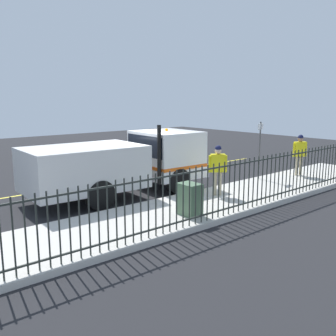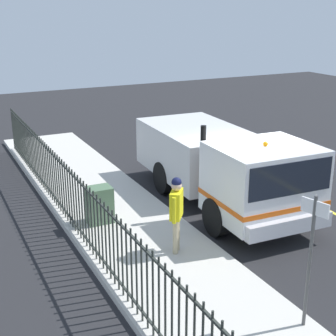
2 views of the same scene
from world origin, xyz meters
name	(u,v)px [view 2 (image 2 of 2)]	position (x,y,z in m)	size (l,w,h in m)	color
ground_plane	(238,215)	(0.00, 0.00, 0.00)	(45.14, 45.14, 0.00)	#232326
sidewalk_slab	(134,234)	(3.04, 0.00, 0.08)	(2.84, 20.52, 0.15)	beige
lane_marking	(307,200)	(-2.37, 0.00, 0.00)	(0.12, 18.47, 0.01)	yellow
work_truck	(225,164)	(0.07, -0.62, 1.27)	(2.64, 6.68, 2.56)	white
worker_standing	(176,207)	(2.60, 1.36, 1.22)	(0.47, 0.53, 1.74)	yellow
iron_fence	(82,210)	(4.29, 0.00, 0.95)	(0.04, 17.48, 1.57)	#2D332D
utility_cabinet	(99,205)	(3.59, -0.90, 0.62)	(0.64, 0.49, 0.93)	#4C6B4C
traffic_cone	(307,195)	(-2.00, 0.40, 0.36)	(0.50, 0.50, 0.71)	orange
street_sign	(311,247)	(1.87, 4.68, 1.63)	(0.15, 0.49, 2.36)	#4C4C4C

